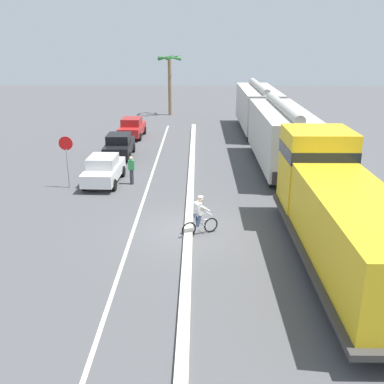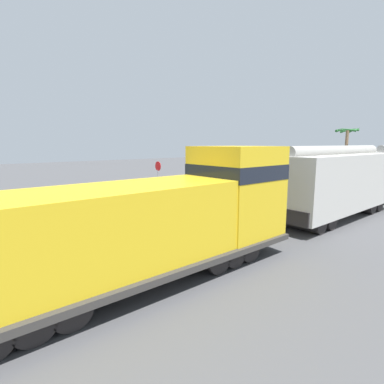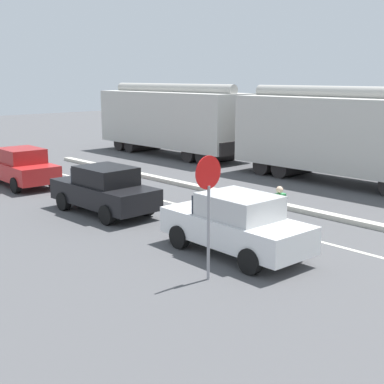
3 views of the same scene
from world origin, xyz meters
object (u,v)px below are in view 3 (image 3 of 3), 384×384
parked_car_black (104,190)px  stop_sign (208,194)px  parked_car_red (21,167)px  pedestrian_by_cars (279,213)px  hopper_car_middle (172,120)px  hopper_car_lead (347,136)px  parked_car_white (236,224)px

parked_car_black → stop_sign: (-1.68, -6.75, 1.21)m
parked_car_red → pedestrian_by_cars: size_ratio=2.63×
hopper_car_middle → stop_sign: size_ratio=3.68×
hopper_car_lead → parked_car_red: 14.02m
hopper_car_middle → parked_car_black: 13.93m
parked_car_white → parked_car_black: size_ratio=1.00×
hopper_car_lead → hopper_car_middle: size_ratio=1.00×
parked_car_white → parked_car_black: (-0.12, 5.95, 0.00)m
parked_car_white → stop_sign: (-1.79, -0.80, 1.21)m
hopper_car_middle → stop_sign: 19.91m
parked_car_red → pedestrian_by_cars: 12.57m
parked_car_red → stop_sign: 13.27m
stop_sign → pedestrian_by_cars: stop_sign is taller
pedestrian_by_cars → parked_car_red: bearing=97.7°
parked_car_black → parked_car_red: 6.36m
stop_sign → pedestrian_by_cars: (3.39, 0.65, -1.18)m
parked_car_red → stop_sign: (-1.70, -13.10, 1.21)m
hopper_car_lead → hopper_car_middle: (0.00, 11.60, 0.00)m
hopper_car_lead → hopper_car_middle: 11.60m
hopper_car_middle → pedestrian_by_cars: 17.50m
hopper_car_middle → parked_car_red: bearing=-166.5°
hopper_car_lead → parked_car_red: (-10.62, 9.06, -1.26)m
parked_car_black → pedestrian_by_cars: bearing=-74.3°
parked_car_black → stop_sign: stop_sign is taller
hopper_car_middle → hopper_car_lead: bearing=-90.0°
stop_sign → parked_car_white: bearing=24.0°
parked_car_white → hopper_car_middle: bearing=54.7°
stop_sign → pedestrian_by_cars: size_ratio=1.78×
hopper_car_lead → parked_car_black: bearing=165.8°
hopper_car_lead → pedestrian_by_cars: size_ratio=6.54×
parked_car_black → parked_car_red: bearing=89.8°
hopper_car_lead → stop_sign: bearing=-161.8°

